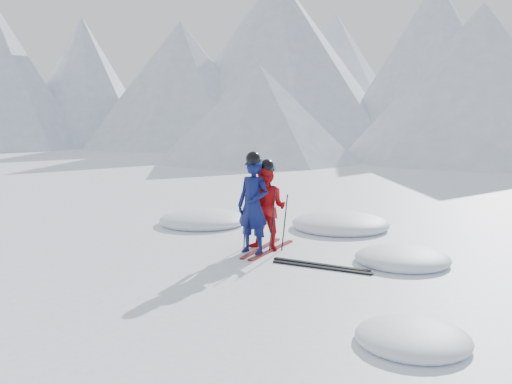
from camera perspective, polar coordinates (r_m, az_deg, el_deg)
The scene contains 12 objects.
ground at distance 8.82m, azimuth 6.05°, elevation -8.23°, with size 160.00×160.00×0.00m, color white.
skier_blue at distance 9.73m, azimuth -0.31°, elevation -1.45°, with size 0.63×0.41×1.73m, color #0C144D.
skier_red at distance 9.96m, azimuth 1.13°, elevation -1.69°, with size 0.77×0.60×1.58m, color red.
pole_blue_left at distance 10.07m, azimuth -1.18°, elevation -2.81°, with size 0.02×0.02×1.16m, color black.
pole_blue_right at distance 9.83m, azimuth 1.74°, elevation -3.07°, with size 0.02×0.02×1.16m, color black.
pole_red_left at distance 10.37m, azimuth 0.55°, elevation -2.79°, with size 0.02×0.02×1.05m, color black.
pole_red_right at distance 9.96m, azimuth 3.03°, elevation -3.23°, with size 0.02×0.02×1.05m, color black.
ski_worn_left at distance 10.18m, azimuth 0.56°, elevation -5.93°, with size 0.09×1.70×0.03m, color black.
ski_worn_right at distance 10.05m, azimuth 1.68°, elevation -6.12°, with size 0.09×1.70×0.03m, color black.
ski_loose_a at distance 9.12m, azimuth 6.80°, elevation -7.60°, with size 0.09×1.70×0.03m, color black.
ski_loose_b at distance 8.95m, azimuth 6.89°, elevation -7.90°, with size 0.09×1.70×0.03m, color black.
snow_lumps at distance 11.30m, azimuth 4.63°, elevation -4.67°, with size 7.97×6.84×0.47m.
Camera 1 is at (4.22, -7.36, 2.41)m, focal length 38.00 mm.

